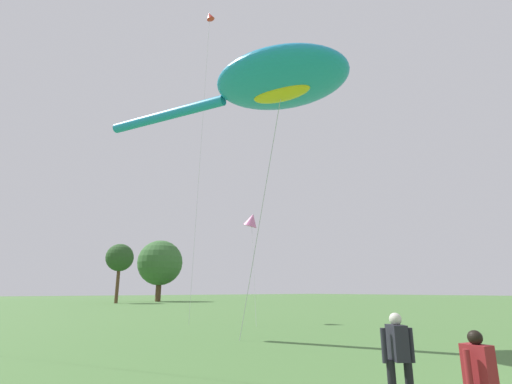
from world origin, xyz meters
name	(u,v)px	position (x,y,z in m)	size (l,w,h in m)	color
big_show_kite	(275,83)	(-0.35, 10.29, 10.44)	(7.24, 12.41, 11.15)	#1E8CBF
person_brown_coat	(480,379)	(-4.49, 1.78, 0.82)	(0.50, 0.39, 1.41)	#282D42
person_tall_center	(398,354)	(-3.96, 3.26, 0.90)	(0.48, 0.46, 1.55)	black
small_kite_triangle_green	(251,220)	(5.35, 19.21, 6.42)	(2.25, 3.19, 6.97)	pink
small_kite_streamer_purple	(210,20)	(2.47, 20.66, 21.41)	(1.62, 1.24, 22.08)	red
tree_oak_right	(120,258)	(11.06, 59.95, 6.79)	(4.23, 4.23, 8.98)	#513823
tree_shrub_far	(160,263)	(20.13, 64.95, 6.70)	(7.97, 7.97, 10.71)	#513823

